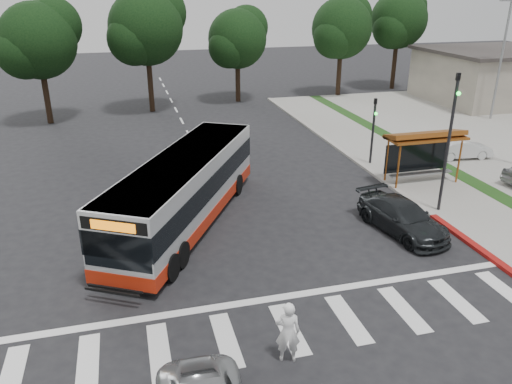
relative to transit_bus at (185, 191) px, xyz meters
name	(u,v)px	position (x,y,z in m)	size (l,w,h in m)	color
ground	(250,253)	(2.06, -3.36, -1.55)	(140.00, 140.00, 0.00)	black
sidewalk_east	(395,164)	(13.06, 4.64, -1.49)	(4.00, 40.00, 0.12)	gray
curb_east	(365,167)	(11.06, 4.64, -1.48)	(0.30, 40.00, 0.15)	#9E9991
curb_east_red	(475,246)	(11.06, -5.36, -1.47)	(0.32, 6.00, 0.15)	maroon
commercial_building	(506,77)	(32.06, 18.64, 0.65)	(14.00, 10.00, 4.40)	#ABA28F
building_roof_cap	(511,50)	(32.06, 18.64, 3.00)	(14.60, 10.60, 0.30)	#383330
crosswalk_ladder	(289,329)	(2.06, -8.36, -1.54)	(18.00, 2.60, 0.01)	silver
bus_shelter	(424,141)	(12.86, 1.75, 0.80)	(4.20, 1.60, 2.86)	brown
traffic_signal_ne_tall	(450,133)	(11.66, -1.87, 2.33)	(0.18, 0.37, 6.50)	black
traffic_signal_ne_short	(374,124)	(11.66, 5.13, 0.93)	(0.18, 0.37, 4.00)	black
lot_light_mid	(504,43)	(26.06, 12.64, 4.36)	(1.90, 0.35, 9.01)	gray
tree_ne_a	(342,27)	(18.14, 24.71, 4.84)	(6.16, 5.74, 9.30)	black
tree_ne_b	(399,19)	(25.14, 26.71, 5.37)	(6.16, 5.74, 10.02)	black
tree_north_a	(147,26)	(0.14, 22.71, 5.37)	(6.60, 6.15, 10.17)	black
tree_north_b	(238,38)	(8.13, 24.70, 4.11)	(5.72, 5.33, 8.43)	black
tree_north_c	(39,39)	(-7.86, 20.71, 4.74)	(6.16, 5.74, 9.30)	black
transit_bus	(185,191)	(0.00, 0.00, 0.00)	(2.60, 12.00, 3.10)	silver
pedestrian	(288,332)	(1.57, -9.64, -0.59)	(0.70, 0.46, 1.92)	white
dark_sedan	(402,217)	(8.89, -3.23, -0.87)	(1.92, 4.72, 1.37)	black
parked_car_1	(462,149)	(17.56, 4.60, -0.87)	(1.23, 3.51, 1.16)	silver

